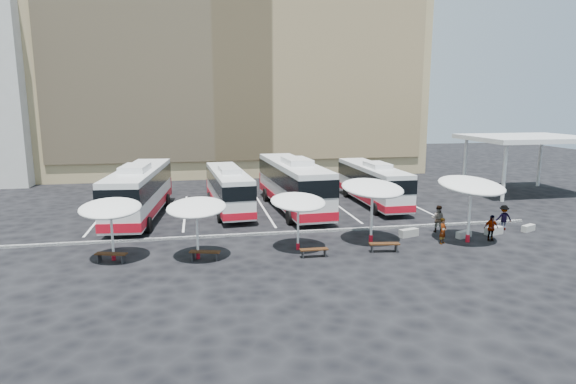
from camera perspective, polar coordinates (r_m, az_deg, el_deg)
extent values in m
plane|color=black|center=(29.93, -0.82, -5.26)|extent=(120.00, 120.00, 0.00)
cube|color=tan|center=(60.70, -6.23, 14.67)|extent=(42.00, 18.00, 25.00)
cube|color=#A0865B|center=(51.63, -5.38, 14.84)|extent=(40.00, 0.30, 20.00)
cube|color=silver|center=(48.15, 26.40, 5.74)|extent=(10.00, 8.00, 0.40)
cylinder|color=silver|center=(43.65, 24.27, 2.07)|extent=(0.30, 0.30, 4.80)
cylinder|color=silver|center=(48.63, 20.25, 3.15)|extent=(0.30, 0.30, 4.80)
cylinder|color=silver|center=(53.18, 27.69, 3.18)|extent=(0.30, 0.30, 4.80)
cube|color=black|center=(30.38, -0.98, -4.87)|extent=(34.00, 0.25, 0.15)
cube|color=white|center=(37.93, -21.20, -2.56)|extent=(0.15, 12.00, 0.01)
cube|color=white|center=(37.28, -12.10, -2.29)|extent=(0.15, 12.00, 0.01)
cube|color=white|center=(37.59, -2.92, -1.95)|extent=(0.15, 12.00, 0.01)
cube|color=white|center=(38.84, 5.89, -1.58)|extent=(0.15, 12.00, 0.01)
cube|color=white|center=(40.93, 13.97, -1.21)|extent=(0.15, 12.00, 0.01)
cube|color=silver|center=(35.69, -17.19, 0.17)|extent=(3.71, 12.51, 3.08)
cube|color=black|center=(35.59, -17.24, 1.15)|extent=(3.78, 12.58, 1.13)
cube|color=red|center=(35.90, -17.09, -1.60)|extent=(3.78, 12.58, 0.57)
cube|color=red|center=(41.78, -15.43, 0.67)|extent=(2.64, 0.45, 1.44)
cube|color=silver|center=(34.43, -17.69, 2.72)|extent=(1.93, 3.22, 0.41)
cylinder|color=black|center=(39.69, -17.84, -1.03)|extent=(0.45, 1.06, 1.03)
cylinder|color=black|center=(39.21, -14.18, -0.98)|extent=(0.45, 1.06, 1.03)
cylinder|color=black|center=(32.40, -20.73, -3.78)|extent=(0.45, 1.06, 1.03)
cylinder|color=black|center=(31.81, -16.26, -3.77)|extent=(0.45, 1.06, 1.03)
cube|color=silver|center=(36.80, -7.07, 0.46)|extent=(3.00, 10.85, 2.68)
cube|color=black|center=(36.71, -7.09, 1.29)|extent=(3.05, 10.91, 0.98)
cube|color=red|center=(36.99, -7.04, -1.03)|extent=(3.05, 10.91, 0.49)
cube|color=red|center=(42.15, -8.05, 0.82)|extent=(2.29, 0.34, 1.25)
cube|color=silver|center=(35.69, -6.93, 2.62)|extent=(1.62, 2.77, 0.36)
cylinder|color=black|center=(39.97, -9.23, -0.67)|extent=(0.38, 0.91, 0.89)
cylinder|color=black|center=(40.24, -6.06, -0.52)|extent=(0.38, 0.91, 0.89)
cylinder|color=black|center=(33.46, -8.08, -2.86)|extent=(0.38, 0.91, 0.89)
cylinder|color=black|center=(33.78, -4.31, -2.65)|extent=(0.38, 0.91, 0.89)
cube|color=silver|center=(36.64, 0.60, 1.05)|extent=(3.44, 12.98, 3.21)
cube|color=black|center=(36.54, 0.61, 2.04)|extent=(3.51, 13.05, 1.18)
cube|color=red|center=(36.86, 0.60, -0.76)|extent=(3.51, 13.05, 0.59)
cube|color=red|center=(42.93, -1.58, 1.38)|extent=(2.75, 0.38, 1.50)
cube|color=silver|center=(35.36, 1.05, 3.68)|extent=(1.90, 3.31, 0.43)
cylinder|color=black|center=(40.21, -2.61, -0.34)|extent=(0.44, 1.09, 1.07)
cylinder|color=black|center=(40.82, 1.08, -0.17)|extent=(0.44, 1.09, 1.07)
cylinder|color=black|center=(32.57, 0.24, -2.96)|extent=(0.44, 1.09, 1.07)
cylinder|color=black|center=(33.31, 4.71, -2.69)|extent=(0.44, 1.09, 1.07)
cube|color=silver|center=(39.35, 9.98, 1.10)|extent=(2.41, 10.97, 2.74)
cube|color=black|center=(39.27, 10.01, 1.89)|extent=(2.47, 11.03, 1.00)
cube|color=red|center=(39.53, 9.93, -0.33)|extent=(2.47, 11.03, 0.50)
cube|color=red|center=(44.53, 7.41, 1.39)|extent=(2.34, 0.21, 1.28)
cube|color=silver|center=(38.29, 10.55, 3.17)|extent=(1.49, 2.75, 0.36)
cylinder|color=black|center=(42.16, 6.91, -0.01)|extent=(0.33, 0.92, 0.91)
cylinder|color=black|center=(42.92, 9.80, 0.11)|extent=(0.33, 0.92, 0.91)
cylinder|color=black|center=(35.86, 10.32, -1.99)|extent=(0.33, 0.92, 0.91)
cylinder|color=black|center=(36.76, 13.63, -1.82)|extent=(0.33, 0.92, 0.91)
cylinder|color=silver|center=(26.77, -20.12, -4.79)|extent=(0.13, 0.13, 2.76)
cylinder|color=red|center=(27.10, -19.96, -7.23)|extent=(0.21, 0.21, 0.37)
ellipsoid|color=white|center=(26.44, -20.32, -1.80)|extent=(3.22, 3.26, 0.95)
cylinder|color=silver|center=(25.83, -10.69, -4.87)|extent=(0.15, 0.15, 2.75)
cylinder|color=red|center=(26.17, -10.60, -7.39)|extent=(0.24, 0.24, 0.37)
ellipsoid|color=white|center=(25.49, -10.80, -1.80)|extent=(3.72, 3.76, 0.94)
cylinder|color=silver|center=(26.95, 1.20, -4.07)|extent=(0.15, 0.15, 2.71)
cylinder|color=red|center=(27.28, 1.19, -6.46)|extent=(0.24, 0.24, 0.36)
ellipsoid|color=white|center=(26.63, 1.21, -1.15)|extent=(3.66, 3.69, 0.93)
cylinder|color=silver|center=(28.75, 9.88, -2.79)|extent=(0.18, 0.18, 3.20)
cylinder|color=red|center=(29.11, 9.80, -5.44)|extent=(0.29, 0.29, 0.43)
ellipsoid|color=white|center=(28.42, 9.99, 0.46)|extent=(4.49, 4.53, 1.10)
cylinder|color=silver|center=(30.26, 20.70, -2.50)|extent=(0.20, 0.20, 3.36)
cylinder|color=red|center=(30.60, 20.52, -5.16)|extent=(0.31, 0.31, 0.45)
ellipsoid|color=white|center=(29.93, 20.91, 0.73)|extent=(4.75, 4.78, 1.15)
cube|color=black|center=(26.69, -20.23, -6.89)|extent=(1.68, 0.87, 0.07)
cube|color=black|center=(27.05, -21.45, -7.29)|extent=(0.18, 0.41, 0.43)
cube|color=black|center=(26.49, -18.92, -7.50)|extent=(0.18, 0.41, 0.43)
cube|color=black|center=(25.79, -9.83, -6.99)|extent=(1.66, 0.82, 0.06)
cube|color=black|center=(26.02, -11.19, -7.45)|extent=(0.16, 0.41, 0.43)
cube|color=black|center=(25.72, -8.41, -7.57)|extent=(0.16, 0.41, 0.43)
cube|color=black|center=(25.92, 3.09, -6.80)|extent=(1.53, 0.42, 0.06)
cube|color=black|center=(25.87, 1.76, -7.38)|extent=(0.06, 0.39, 0.41)
cube|color=black|center=(26.14, 4.40, -7.21)|extent=(0.06, 0.39, 0.41)
cube|color=black|center=(27.26, 11.34, -6.03)|extent=(1.72, 0.69, 0.07)
cube|color=black|center=(27.18, 9.94, -6.59)|extent=(0.13, 0.43, 0.45)
cube|color=black|center=(27.49, 12.69, -6.49)|extent=(0.13, 0.43, 0.45)
cube|color=gray|center=(30.74, 14.13, -4.71)|extent=(1.32, 0.75, 0.47)
cube|color=gray|center=(31.48, 20.11, -4.73)|extent=(1.15, 0.76, 0.41)
cube|color=gray|center=(32.92, 23.21, -4.24)|extent=(1.31, 0.74, 0.47)
cube|color=gray|center=(34.66, 26.59, -3.84)|extent=(1.14, 0.78, 0.41)
imported|color=black|center=(29.61, 17.90, -4.42)|extent=(0.67, 0.63, 1.54)
imported|color=black|center=(32.09, 17.39, -3.05)|extent=(1.07, 1.04, 1.74)
imported|color=black|center=(31.23, 22.93, -3.95)|extent=(0.92, 0.39, 1.58)
imported|color=black|center=(34.13, 24.19, -2.79)|extent=(1.13, 0.74, 1.65)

